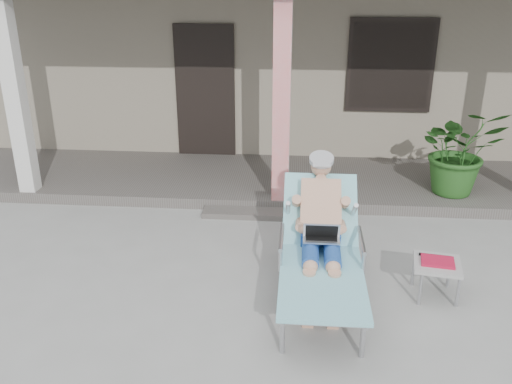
{
  "coord_description": "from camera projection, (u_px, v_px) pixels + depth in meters",
  "views": [
    {
      "loc": [
        0.25,
        -4.62,
        2.97
      ],
      "look_at": [
        -0.19,
        0.6,
        0.85
      ],
      "focal_mm": 38.0,
      "sensor_mm": 36.0,
      "label": 1
    }
  ],
  "objects": [
    {
      "name": "ground",
      "position": [
        270.0,
        294.0,
        5.4
      ],
      "size": [
        60.0,
        60.0,
        0.0
      ],
      "primitive_type": "plane",
      "color": "#9E9E99",
      "rests_on": "ground"
    },
    {
      "name": "house",
      "position": [
        291.0,
        44.0,
        10.77
      ],
      "size": [
        10.4,
        5.4,
        3.3
      ],
      "color": "gray",
      "rests_on": "ground"
    },
    {
      "name": "porch_deck",
      "position": [
        282.0,
        181.0,
        8.14
      ],
      "size": [
        10.0,
        2.0,
        0.15
      ],
      "primitive_type": "cube",
      "color": "#605B56",
      "rests_on": "ground"
    },
    {
      "name": "porch_step",
      "position": [
        279.0,
        214.0,
        7.09
      ],
      "size": [
        2.0,
        0.3,
        0.07
      ],
      "primitive_type": "cube",
      "color": "#605B56",
      "rests_on": "ground"
    },
    {
      "name": "lounger",
      "position": [
        322.0,
        217.0,
        5.16
      ],
      "size": [
        0.77,
        2.04,
        1.32
      ],
      "rotation": [
        0.0,
        0.0,
        0.0
      ],
      "color": "#B7B7BC",
      "rests_on": "ground"
    },
    {
      "name": "side_table",
      "position": [
        437.0,
        266.0,
        5.25
      ],
      "size": [
        0.51,
        0.51,
        0.4
      ],
      "rotation": [
        0.0,
        0.0,
        -0.16
      ],
      "color": "#A6A6A1",
      "rests_on": "ground"
    },
    {
      "name": "potted_palm",
      "position": [
        460.0,
        151.0,
        7.29
      ],
      "size": [
        1.16,
        1.03,
        1.21
      ],
      "primitive_type": "imported",
      "rotation": [
        0.0,
        0.0,
        0.08
      ],
      "color": "#26591E",
      "rests_on": "porch_deck"
    }
  ]
}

